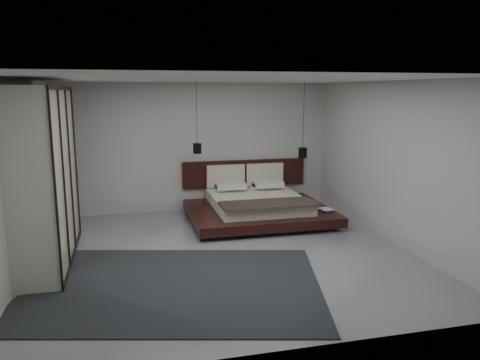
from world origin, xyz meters
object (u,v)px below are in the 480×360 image
object	(u,v)px
bed	(257,205)
rug	(174,285)
lattice_screen	(48,160)
pendant_right	(303,152)
wardrobe	(45,176)
pendant_left	(197,148)

from	to	relation	value
bed	rug	xyz separation A→B (m)	(-2.04, -3.01, -0.28)
lattice_screen	bed	bearing A→B (deg)	-7.63
bed	rug	world-z (taller)	bed
pendant_right	wardrobe	xyz separation A→B (m)	(-4.97, -1.96, 0.05)
bed	pendant_left	xyz separation A→B (m)	(-1.16, 0.45, 1.17)
pendant_left	pendant_right	size ratio (longest dim) A/B	0.89
pendant_right	pendant_left	bearing A→B (deg)	-180.00
pendant_left	lattice_screen	bearing A→B (deg)	178.13
lattice_screen	pendant_right	distance (m)	5.22
bed	wardrobe	distance (m)	4.23
rug	lattice_screen	bearing A→B (deg)	119.67
pendant_left	rug	bearing A→B (deg)	-104.23
pendant_left	wardrobe	distance (m)	3.30
lattice_screen	pendant_right	world-z (taller)	pendant_right
pendant_right	bed	bearing A→B (deg)	-158.82
pendant_left	rug	xyz separation A→B (m)	(-0.88, -3.46, -1.46)
wardrobe	lattice_screen	bearing A→B (deg)	96.98
pendant_left	wardrobe	size ratio (longest dim) A/B	0.53
lattice_screen	rug	distance (m)	4.29
lattice_screen	wardrobe	distance (m)	2.07
lattice_screen	pendant_left	distance (m)	2.91
lattice_screen	pendant_right	xyz separation A→B (m)	(5.22, -0.09, -0.00)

